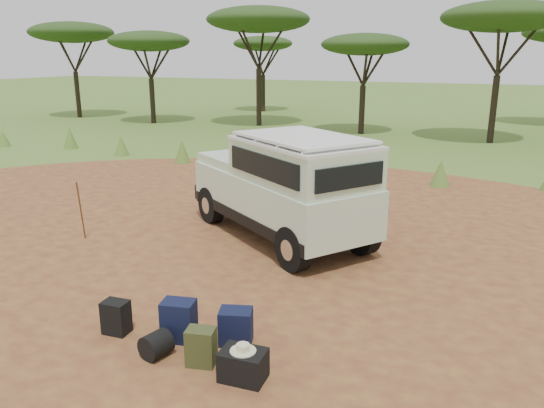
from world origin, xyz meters
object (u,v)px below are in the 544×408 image
at_px(backpack_black, 116,317).
at_px(backpack_navy, 179,321).
at_px(walking_staff, 81,211).
at_px(backpack_olive, 201,347).
at_px(hard_case, 243,365).
at_px(safari_vehicle, 284,188).
at_px(duffel_navy, 236,327).

height_order(backpack_black, backpack_navy, backpack_navy).
distance_m(walking_staff, backpack_navy, 4.90).
relative_size(backpack_olive, hard_case, 0.92).
xyz_separation_m(walking_staff, hard_case, (5.36, -3.07, -0.46)).
relative_size(safari_vehicle, backpack_black, 10.09).
xyz_separation_m(backpack_navy, backpack_olive, (0.59, -0.40, -0.04)).
distance_m(safari_vehicle, backpack_olive, 5.00).
relative_size(backpack_navy, hard_case, 1.07).
relative_size(backpack_black, hard_case, 0.89).
xyz_separation_m(backpack_navy, duffel_navy, (0.75, 0.24, -0.04)).
relative_size(safari_vehicle, duffel_navy, 9.92).
bearing_deg(backpack_navy, hard_case, -33.94).
relative_size(safari_vehicle, backpack_olive, 9.83).
distance_m(backpack_black, backpack_navy, 0.94).
xyz_separation_m(backpack_olive, hard_case, (0.63, -0.07, -0.06)).
bearing_deg(backpack_black, safari_vehicle, 78.06).
relative_size(walking_staff, backpack_navy, 2.28).
distance_m(safari_vehicle, backpack_navy, 4.53).
bearing_deg(backpack_black, backpack_olive, -11.94).
xyz_separation_m(safari_vehicle, duffel_navy, (1.06, -4.20, -0.86)).
relative_size(backpack_olive, duffel_navy, 1.01).
bearing_deg(backpack_black, backpack_navy, 7.89).
relative_size(walking_staff, duffel_navy, 2.68).
height_order(walking_staff, backpack_olive, walking_staff).
bearing_deg(safari_vehicle, duffel_navy, -41.75).
bearing_deg(backpack_navy, safari_vehicle, 80.95).
bearing_deg(backpack_navy, backpack_black, 179.37).
xyz_separation_m(walking_staff, duffel_navy, (4.89, -2.36, -0.41)).
height_order(safari_vehicle, hard_case, safari_vehicle).
distance_m(backpack_black, hard_case, 2.16).
bearing_deg(duffel_navy, walking_staff, 135.56).
height_order(backpack_navy, duffel_navy, backpack_navy).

